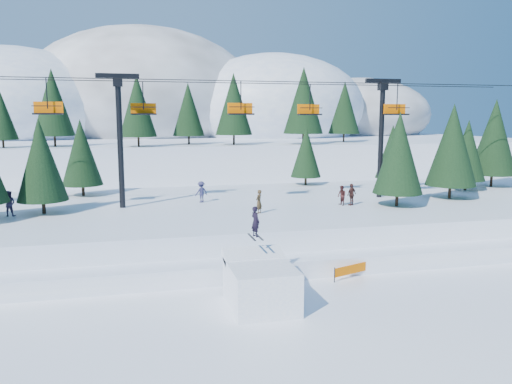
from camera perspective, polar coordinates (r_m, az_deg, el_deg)
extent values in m
plane|color=white|center=(25.11, 6.00, -13.74)|extent=(160.00, 160.00, 0.00)
cube|color=white|center=(41.46, -2.37, -2.96)|extent=(70.00, 22.00, 2.50)
cube|color=white|center=(32.16, 1.18, -7.63)|extent=(70.00, 6.00, 1.10)
cube|color=white|center=(90.43, -8.65, 4.31)|extent=(110.00, 60.00, 6.00)
ellipsoid|color=white|center=(95.98, -26.09, 8.83)|extent=(36.00, 32.40, 19.80)
ellipsoid|color=#605B59|center=(99.94, -12.79, 10.47)|extent=(44.00, 39.60, 26.40)
ellipsoid|color=white|center=(95.46, 2.10, 9.67)|extent=(34.00, 30.60, 19.72)
ellipsoid|color=#605B59|center=(108.10, 11.58, 8.69)|extent=(30.00, 27.00, 15.00)
cylinder|color=black|center=(62.01, -13.27, 5.62)|extent=(0.26, 0.26, 1.20)
cone|color=#183618|center=(61.96, -13.40, 9.57)|extent=(4.45, 4.45, 7.36)
cylinder|color=black|center=(64.95, -2.54, 5.99)|extent=(0.26, 0.26, 1.28)
cone|color=#183618|center=(64.91, -2.57, 10.03)|extent=(4.75, 4.75, 7.86)
cylinder|color=black|center=(66.31, 5.39, 6.07)|extent=(0.26, 0.26, 1.40)
cone|color=#183618|center=(66.28, 5.45, 10.39)|extent=(5.20, 5.20, 8.60)
cylinder|color=black|center=(65.40, -21.99, 5.41)|extent=(0.26, 0.26, 1.30)
cone|color=#183618|center=(65.36, -22.22, 9.47)|extent=(4.82, 4.82, 7.98)
cylinder|color=black|center=(73.02, 9.99, 6.12)|extent=(0.26, 0.26, 1.20)
cone|color=#183618|center=(72.97, 10.08, 9.48)|extent=(4.45, 4.45, 7.36)
cylinder|color=black|center=(65.31, -26.92, 4.95)|extent=(0.26, 0.26, 0.93)
cone|color=#183618|center=(65.24, -27.11, 7.86)|extent=(3.46, 3.46, 5.73)
cylinder|color=black|center=(66.38, -7.68, 5.91)|extent=(0.26, 0.26, 1.12)
cone|color=#183618|center=(66.32, -7.75, 9.35)|extent=(4.14, 4.14, 6.85)
cube|color=white|center=(25.53, 0.57, -10.72)|extent=(3.19, 3.94, 2.16)
cube|color=white|center=(26.75, -0.33, -7.28)|extent=(3.19, 1.38, 0.77)
imported|color=black|center=(26.24, -0.07, -3.39)|extent=(0.58, 0.70, 1.62)
cube|color=black|center=(26.38, -0.50, -5.17)|extent=(0.11, 1.65, 0.03)
cube|color=black|center=(26.47, 0.35, -5.13)|extent=(0.11, 1.65, 0.03)
cylinder|color=black|center=(39.91, -15.26, 5.36)|extent=(0.44, 0.44, 10.00)
cube|color=black|center=(39.98, -15.55, 12.67)|extent=(3.20, 0.35, 0.35)
cube|color=black|center=(39.95, -15.53, 12.03)|extent=(0.70, 0.70, 0.70)
cylinder|color=black|center=(45.06, 14.09, 5.73)|extent=(0.44, 0.44, 10.00)
cube|color=black|center=(45.13, 14.33, 12.21)|extent=(3.20, 0.35, 0.35)
cube|color=black|center=(45.10, 14.31, 11.64)|extent=(0.70, 0.70, 0.70)
cylinder|color=black|center=(40.01, 0.75, 12.54)|extent=(46.00, 0.06, 0.06)
cylinder|color=black|center=(42.33, -0.08, 12.32)|extent=(46.00, 0.06, 0.06)
cylinder|color=black|center=(39.14, -22.80, 10.37)|extent=(0.08, 0.08, 2.20)
cube|color=black|center=(39.10, -22.68, 8.25)|extent=(2.00, 0.75, 0.12)
cube|color=#ED6300|center=(39.48, -22.63, 8.90)|extent=(2.00, 0.10, 0.85)
cylinder|color=black|center=(38.76, -22.81, 9.06)|extent=(2.00, 0.06, 0.06)
cylinder|color=black|center=(41.09, -12.78, 10.69)|extent=(0.08, 0.08, 2.20)
cube|color=black|center=(41.05, -12.72, 8.67)|extent=(2.00, 0.75, 0.12)
cube|color=#ED6300|center=(41.44, -12.75, 9.29)|extent=(2.00, 0.10, 0.85)
cylinder|color=black|center=(40.71, -12.73, 9.45)|extent=(2.00, 0.06, 0.06)
cylinder|color=black|center=(39.55, -1.74, 10.99)|extent=(0.08, 0.08, 2.20)
cube|color=black|center=(39.51, -1.73, 8.89)|extent=(2.00, 0.75, 0.12)
cube|color=#ED6300|center=(39.89, -1.85, 9.53)|extent=(2.00, 0.10, 0.85)
cylinder|color=black|center=(39.17, -1.62, 9.70)|extent=(2.00, 0.06, 0.06)
cylinder|color=black|center=(43.66, 6.20, 10.71)|extent=(0.08, 0.08, 2.20)
cube|color=black|center=(43.63, 6.17, 8.81)|extent=(2.00, 0.75, 0.12)
cube|color=#ED6300|center=(43.99, 6.01, 9.39)|extent=(2.00, 0.10, 0.85)
cylinder|color=black|center=(43.30, 6.34, 9.54)|extent=(2.00, 0.06, 0.06)
cylinder|color=black|center=(44.35, 15.85, 10.41)|extent=(0.08, 0.08, 2.20)
cube|color=black|center=(44.31, 15.77, 8.54)|extent=(2.00, 0.75, 0.12)
cube|color=#ED6300|center=(44.65, 15.55, 9.12)|extent=(2.00, 0.10, 0.85)
cylinder|color=black|center=(44.02, 16.02, 9.24)|extent=(2.00, 0.06, 0.06)
cylinder|color=black|center=(46.58, 21.26, 0.01)|extent=(0.26, 0.26, 1.15)
cone|color=#183618|center=(46.19, 21.53, 5.04)|extent=(4.25, 4.25, 7.03)
cylinder|color=black|center=(52.57, 22.80, 0.73)|extent=(0.26, 0.26, 0.95)
cone|color=#183618|center=(52.26, 23.01, 4.41)|extent=(3.53, 3.53, 5.83)
cylinder|color=black|center=(56.38, 25.30, 1.21)|extent=(0.26, 0.26, 1.24)
cone|color=#183618|center=(56.06, 25.59, 5.70)|extent=(4.60, 4.60, 7.61)
cylinder|color=black|center=(52.92, 15.17, 1.11)|extent=(0.26, 0.26, 0.88)
cone|color=#183618|center=(52.62, 15.30, 4.49)|extent=(3.26, 3.26, 5.39)
cylinder|color=black|center=(47.60, -19.14, 0.18)|extent=(0.26, 0.26, 0.96)
cone|color=#183618|center=(47.25, -19.35, 4.31)|extent=(3.57, 3.57, 5.91)
cylinder|color=black|center=(52.47, 5.69, 1.28)|extent=(0.26, 0.26, 0.84)
cone|color=#183618|center=(52.18, 5.74, 4.57)|extent=(3.14, 3.14, 5.19)
cylinder|color=black|center=(39.79, -23.09, -1.59)|extent=(0.26, 0.26, 0.97)
cone|color=#183618|center=(39.37, -23.38, 3.36)|extent=(3.59, 3.59, 5.93)
cylinder|color=black|center=(41.21, 15.80, -0.84)|extent=(0.26, 0.26, 1.04)
cone|color=#183618|center=(40.79, 16.01, 4.33)|extent=(3.87, 3.87, 6.40)
imported|color=#3F221E|center=(40.69, 10.87, -0.27)|extent=(1.11, 0.89, 1.77)
imported|color=#352B48|center=(39.65, -26.39, -1.19)|extent=(1.01, 0.85, 1.84)
imported|color=#2F2D53|center=(41.60, -6.28, 0.02)|extent=(1.31, 1.10, 1.76)
imported|color=#244036|center=(49.89, 17.00, 1.15)|extent=(1.04, 1.04, 1.82)
imported|color=#46341D|center=(36.62, 0.33, -1.10)|extent=(0.73, 0.76, 1.75)
imported|color=#391918|center=(40.54, 9.77, -0.40)|extent=(0.56, 0.99, 1.59)
cylinder|color=black|center=(29.66, 8.96, -9.34)|extent=(0.06, 0.06, 0.90)
cylinder|color=black|center=(31.55, 12.75, -8.36)|extent=(0.06, 0.06, 0.90)
cube|color=#ED6300|center=(30.55, 10.92, -8.66)|extent=(2.64, 1.00, 0.55)
cylinder|color=black|center=(33.59, 16.11, -7.44)|extent=(0.06, 0.06, 0.90)
cylinder|color=black|center=(34.11, 20.81, -7.42)|extent=(0.06, 0.06, 0.90)
cube|color=#ED6300|center=(33.80, 18.49, -7.28)|extent=(2.62, 1.06, 0.55)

